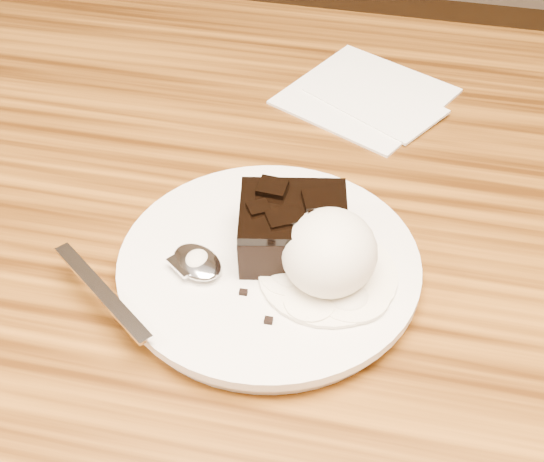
% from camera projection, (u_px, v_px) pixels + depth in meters
% --- Properties ---
extents(plate, '(0.23, 0.23, 0.02)m').
position_uv_depth(plate, '(269.00, 269.00, 0.60)').
color(plate, white).
rests_on(plate, dining_table).
extents(brownie, '(0.09, 0.08, 0.04)m').
position_uv_depth(brownie, '(293.00, 231.00, 0.59)').
color(brownie, black).
rests_on(brownie, plate).
extents(ice_cream_scoop, '(0.07, 0.07, 0.06)m').
position_uv_depth(ice_cream_scoop, '(329.00, 252.00, 0.56)').
color(ice_cream_scoop, white).
rests_on(ice_cream_scoop, plate).
extents(melt_puddle, '(0.10, 0.10, 0.00)m').
position_uv_depth(melt_puddle, '(328.00, 275.00, 0.58)').
color(melt_puddle, white).
rests_on(melt_puddle, plate).
extents(spoon, '(0.16, 0.13, 0.01)m').
position_uv_depth(spoon, '(197.00, 264.00, 0.58)').
color(spoon, silver).
rests_on(spoon, plate).
extents(napkin, '(0.19, 0.19, 0.01)m').
position_uv_depth(napkin, '(366.00, 95.00, 0.78)').
color(napkin, white).
rests_on(napkin, dining_table).
extents(crumb_a, '(0.01, 0.01, 0.00)m').
position_uv_depth(crumb_a, '(269.00, 321.00, 0.54)').
color(crumb_a, black).
rests_on(crumb_a, plate).
extents(crumb_b, '(0.01, 0.01, 0.00)m').
position_uv_depth(crumb_b, '(257.00, 261.00, 0.59)').
color(crumb_b, black).
rests_on(crumb_b, plate).
extents(crumb_c, '(0.01, 0.00, 0.00)m').
position_uv_depth(crumb_c, '(243.00, 292.00, 0.56)').
color(crumb_c, black).
rests_on(crumb_c, plate).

